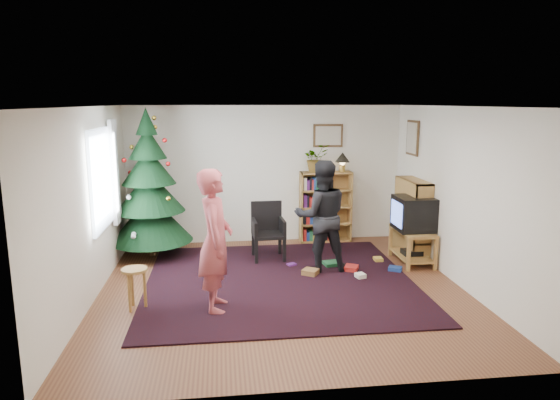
{
  "coord_description": "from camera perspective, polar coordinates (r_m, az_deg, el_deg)",
  "views": [
    {
      "loc": [
        -0.81,
        -6.52,
        2.56
      ],
      "look_at": [
        0.07,
        0.82,
        1.1
      ],
      "focal_mm": 32.0,
      "sensor_mm": 36.0,
      "label": 1
    }
  ],
  "objects": [
    {
      "name": "wall_front",
      "position": [
        4.31,
        4.4,
        -6.58
      ],
      "size": [
        5.0,
        0.02,
        2.5
      ],
      "primitive_type": "cube",
      "color": "silver",
      "rests_on": "floor"
    },
    {
      "name": "wall_right",
      "position": [
        7.43,
        19.77,
        0.35
      ],
      "size": [
        0.02,
        5.0,
        2.5
      ],
      "primitive_type": "cube",
      "color": "silver",
      "rests_on": "floor"
    },
    {
      "name": "bookshelf_back",
      "position": [
        9.26,
        5.22,
        -0.68
      ],
      "size": [
        0.95,
        0.3,
        1.3
      ],
      "color": "#A2763A",
      "rests_on": "floor"
    },
    {
      "name": "potted_plant",
      "position": [
        9.08,
        4.08,
        4.78
      ],
      "size": [
        0.58,
        0.55,
        0.51
      ],
      "primitive_type": "imported",
      "rotation": [
        0.0,
        0.0,
        0.43
      ],
      "color": "gray",
      "rests_on": "bookshelf_back"
    },
    {
      "name": "person_standing",
      "position": [
        6.18,
        -7.39,
        -4.62
      ],
      "size": [
        0.45,
        0.67,
        1.78
      ],
      "primitive_type": "imported",
      "rotation": [
        0.0,
        0.0,
        1.53
      ],
      "color": "#AE454A",
      "rests_on": "rug"
    },
    {
      "name": "window_pane",
      "position": [
        7.39,
        -19.73,
        2.27
      ],
      "size": [
        0.04,
        1.2,
        1.4
      ],
      "primitive_type": "cube",
      "color": "silver",
      "rests_on": "wall_left"
    },
    {
      "name": "stool",
      "position": [
        6.53,
        -16.26,
        -8.52
      ],
      "size": [
        0.32,
        0.32,
        0.53
      ],
      "color": "#A2763A",
      "rests_on": "floor"
    },
    {
      "name": "bookshelf_right",
      "position": [
        8.6,
        14.86,
        -1.94
      ],
      "size": [
        0.3,
        0.95,
        1.3
      ],
      "rotation": [
        0.0,
        0.0,
        1.57
      ],
      "color": "#A2763A",
      "rests_on": "floor"
    },
    {
      "name": "floor",
      "position": [
        7.05,
        0.26,
        -10.11
      ],
      "size": [
        5.0,
        5.0,
        0.0
      ],
      "primitive_type": "plane",
      "color": "brown",
      "rests_on": "ground"
    },
    {
      "name": "tv_stand",
      "position": [
        8.32,
        14.87,
        -4.79
      ],
      "size": [
        0.49,
        0.89,
        0.55
      ],
      "color": "#A2763A",
      "rests_on": "floor"
    },
    {
      "name": "ceiling",
      "position": [
        6.57,
        0.28,
        10.65
      ],
      "size": [
        5.0,
        5.0,
        0.0
      ],
      "primitive_type": "plane",
      "rotation": [
        3.14,
        0.0,
        0.0
      ],
      "color": "white",
      "rests_on": "wall_back"
    },
    {
      "name": "table_lamp",
      "position": [
        9.19,
        7.15,
        4.72
      ],
      "size": [
        0.27,
        0.27,
        0.36
      ],
      "color": "#A57F33",
      "rests_on": "bookshelf_back"
    },
    {
      "name": "crt_tv",
      "position": [
        8.2,
        15.02,
        -1.48
      ],
      "size": [
        0.57,
        0.61,
        0.54
      ],
      "color": "black",
      "rests_on": "tv_stand"
    },
    {
      "name": "wall_back",
      "position": [
        9.15,
        -1.67,
        2.94
      ],
      "size": [
        5.0,
        0.02,
        2.5
      ],
      "primitive_type": "cube",
      "color": "silver",
      "rests_on": "floor"
    },
    {
      "name": "picture_back",
      "position": [
        9.23,
        5.51,
        7.34
      ],
      "size": [
        0.55,
        0.03,
        0.42
      ],
      "color": "#4C3319",
      "rests_on": "wall_back"
    },
    {
      "name": "curtain",
      "position": [
        8.06,
        -18.37,
        3.04
      ],
      "size": [
        0.06,
        0.35,
        1.6
      ],
      "primitive_type": "cube",
      "color": "silver",
      "rests_on": "wall_left"
    },
    {
      "name": "christmas_tree",
      "position": [
        8.53,
        -14.64,
        0.47
      ],
      "size": [
        1.36,
        1.36,
        2.47
      ],
      "rotation": [
        0.0,
        0.0,
        -0.3
      ],
      "color": "#3F2816",
      "rests_on": "rug"
    },
    {
      "name": "rug",
      "position": [
        7.33,
        -0.03,
        -9.19
      ],
      "size": [
        3.8,
        3.6,
        0.02
      ],
      "primitive_type": "cube",
      "color": "black",
      "rests_on": "floor"
    },
    {
      "name": "armchair",
      "position": [
        8.25,
        -1.4,
        -3.26
      ],
      "size": [
        0.54,
        0.54,
        0.94
      ],
      "rotation": [
        0.0,
        0.0,
        0.05
      ],
      "color": "black",
      "rests_on": "rug"
    },
    {
      "name": "picture_right",
      "position": [
        8.92,
        14.92,
        6.88
      ],
      "size": [
        0.03,
        0.5,
        0.6
      ],
      "color": "#4C3319",
      "rests_on": "wall_right"
    },
    {
      "name": "person_by_chair",
      "position": [
        7.59,
        4.76,
        -1.85
      ],
      "size": [
        0.84,
        0.65,
        1.71
      ],
      "primitive_type": "imported",
      "rotation": [
        0.0,
        0.0,
        3.13
      ],
      "color": "black",
      "rests_on": "rug"
    },
    {
      "name": "wall_left",
      "position": [
        6.86,
        -20.92,
        -0.58
      ],
      "size": [
        0.02,
        5.0,
        2.5
      ],
      "primitive_type": "cube",
      "color": "silver",
      "rests_on": "floor"
    },
    {
      "name": "floor_clutter",
      "position": [
        7.84,
        7.49,
        -7.66
      ],
      "size": [
        1.74,
        0.95,
        0.08
      ],
      "color": "#A51E19",
      "rests_on": "rug"
    }
  ]
}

